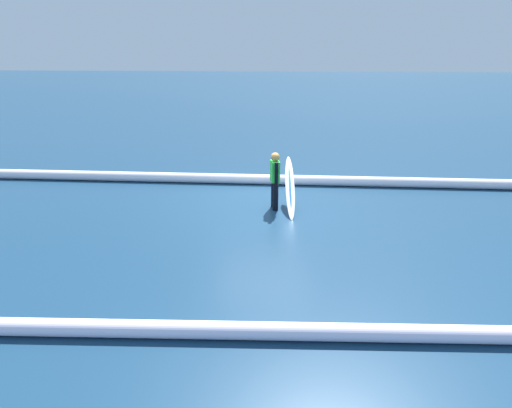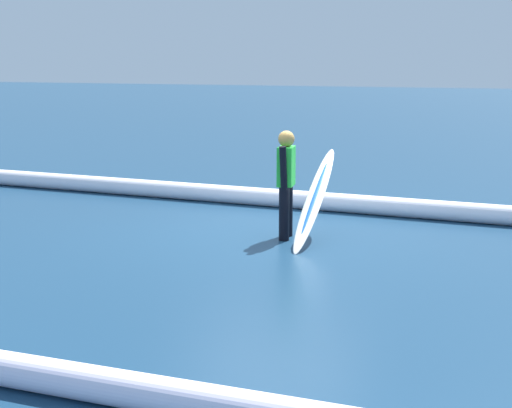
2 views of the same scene
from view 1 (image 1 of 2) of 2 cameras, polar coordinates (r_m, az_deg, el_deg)
The scene contains 5 objects.
ground_plane at distance 11.75m, azimuth 0.72°, elevation 0.07°, with size 121.35×121.35×0.00m, color navy.
surfer at distance 11.15m, azimuth 2.45°, elevation 3.41°, with size 0.26×0.63×1.47m.
surfboard at distance 11.29m, azimuth 4.39°, elevation 2.23°, with size 0.33×1.81×1.17m.
wave_crest_foreground at distance 13.34m, azimuth 6.52°, elevation 3.06°, with size 0.30×0.30×21.91m, color white.
wave_crest_midground at distance 6.73m, azimuth -11.97°, elevation -15.48°, with size 0.26×0.26×25.03m, color white.
Camera 1 is at (-0.54, 11.04, 3.98)m, focal length 31.09 mm.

